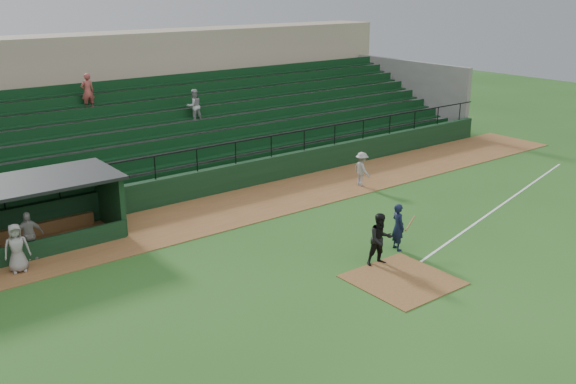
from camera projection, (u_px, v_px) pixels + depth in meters
ground at (380, 270)px, 20.92m from camera, size 90.00×90.00×0.00m
warning_track at (245, 205)px, 26.94m from camera, size 40.00×4.00×0.03m
home_plate_dirt at (402, 280)px, 20.16m from camera, size 3.00×3.00×0.03m
foul_line at (495, 210)px, 26.45m from camera, size 17.49×4.44×0.01m
stadium_structure at (153, 120)px, 32.59m from camera, size 38.00×13.08×6.40m
batter_at_plate at (398, 227)px, 22.26m from camera, size 1.07×0.72×1.71m
umpire at (380, 239)px, 21.04m from camera, size 1.03×0.90×1.81m
runner at (362, 169)px, 29.32m from camera, size 0.76×1.12×1.60m
dugout_player_a at (28, 236)px, 21.43m from camera, size 1.02×0.48×1.69m
dugout_player_b at (17, 248)px, 20.48m from camera, size 0.86×0.62×1.65m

